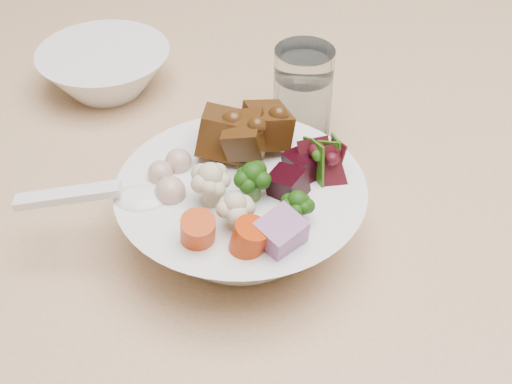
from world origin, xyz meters
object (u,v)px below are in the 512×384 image
at_px(dining_table, 403,198).
at_px(food_bowl, 243,208).
at_px(chair_far, 361,88).
at_px(water_glass, 303,98).
at_px(side_bowl, 105,71).

bearing_deg(dining_table, food_bowl, -149.75).
distance_m(dining_table, chair_far, 0.74).
xyz_separation_m(dining_table, food_bowl, (-0.20, -0.15, 0.12)).
distance_m(dining_table, water_glass, 0.19).
height_order(dining_table, chair_far, dining_table).
height_order(chair_far, water_glass, water_glass).
relative_size(water_glass, side_bowl, 0.69).
relative_size(chair_far, side_bowl, 5.05).
distance_m(chair_far, water_glass, 0.81).
bearing_deg(dining_table, side_bowl, 154.46).
bearing_deg(food_bowl, water_glass, 67.15).
bearing_deg(water_glass, chair_far, 72.95).
distance_m(food_bowl, side_bowl, 0.32).
relative_size(dining_table, side_bowl, 11.49).
xyz_separation_m(chair_far, water_glass, (-0.20, -0.66, 0.42)).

